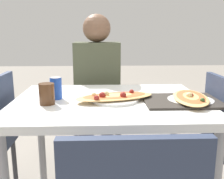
# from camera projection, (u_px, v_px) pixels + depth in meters

# --- Properties ---
(dining_table) EXTENTS (1.08, 0.83, 0.72)m
(dining_table) POSITION_uv_depth(u_px,v_px,m) (109.00, 113.00, 1.50)
(dining_table) COLOR white
(dining_table) RESTS_ON ground_plane
(chair_far_seated) EXTENTS (0.40, 0.40, 0.86)m
(chair_far_seated) POSITION_uv_depth(u_px,v_px,m) (98.00, 104.00, 2.26)
(chair_far_seated) COLOR #2D3851
(chair_far_seated) RESTS_ON ground_plane
(person_seated) EXTENTS (0.36, 0.26, 1.23)m
(person_seated) POSITION_uv_depth(u_px,v_px,m) (97.00, 79.00, 2.10)
(person_seated) COLOR #2D2D38
(person_seated) RESTS_ON ground_plane
(pizza_main) EXTENTS (0.48, 0.30, 0.06)m
(pizza_main) POSITION_uv_depth(u_px,v_px,m) (115.00, 97.00, 1.45)
(pizza_main) COLOR white
(pizza_main) RESTS_ON dining_table
(soda_can) EXTENTS (0.07, 0.07, 0.12)m
(soda_can) POSITION_uv_depth(u_px,v_px,m) (56.00, 88.00, 1.49)
(soda_can) COLOR #1E47B2
(soda_can) RESTS_ON dining_table
(drink_glass) EXTENTS (0.08, 0.08, 0.11)m
(drink_glass) POSITION_uv_depth(u_px,v_px,m) (47.00, 94.00, 1.38)
(drink_glass) COLOR #4C2D19
(drink_glass) RESTS_ON dining_table
(serving_tray) EXTENTS (0.41, 0.31, 0.01)m
(serving_tray) POSITION_uv_depth(u_px,v_px,m) (181.00, 101.00, 1.44)
(serving_tray) COLOR #332D28
(serving_tray) RESTS_ON dining_table
(pizza_second) EXTENTS (0.25, 0.41, 0.06)m
(pizza_second) POSITION_uv_depth(u_px,v_px,m) (191.00, 98.00, 1.43)
(pizza_second) COLOR white
(pizza_second) RESTS_ON dining_table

